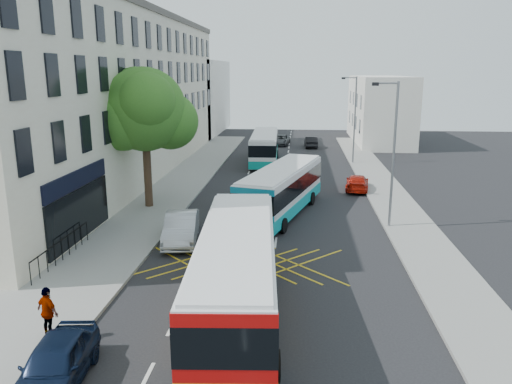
% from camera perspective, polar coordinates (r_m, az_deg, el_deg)
% --- Properties ---
extents(ground, '(120.00, 120.00, 0.00)m').
position_cam_1_polar(ground, '(17.86, 0.83, -15.46)').
color(ground, black).
rests_on(ground, ground).
extents(pavement_left, '(5.00, 70.00, 0.15)m').
position_cam_1_polar(pavement_left, '(33.17, -12.08, -1.66)').
color(pavement_left, gray).
rests_on(pavement_left, ground).
extents(pavement_right, '(3.00, 70.00, 0.15)m').
position_cam_1_polar(pavement_right, '(32.40, 16.15, -2.28)').
color(pavement_right, gray).
rests_on(pavement_right, ground).
extents(terrace_main, '(8.30, 45.00, 13.50)m').
position_cam_1_polar(terrace_main, '(42.83, -16.01, 10.61)').
color(terrace_main, beige).
rests_on(terrace_main, ground).
extents(terrace_far, '(8.00, 20.00, 10.00)m').
position_cam_1_polar(terrace_far, '(72.24, -7.29, 10.70)').
color(terrace_far, silver).
rests_on(terrace_far, ground).
extents(building_right, '(6.00, 18.00, 8.00)m').
position_cam_1_polar(building_right, '(64.50, 13.90, 9.16)').
color(building_right, silver).
rests_on(building_right, ground).
extents(street_tree, '(6.30, 5.70, 8.80)m').
position_cam_1_polar(street_tree, '(32.08, -12.68, 9.09)').
color(street_tree, '#382619').
rests_on(street_tree, pavement_left).
extents(lamp_near, '(1.45, 0.15, 8.00)m').
position_cam_1_polar(lamp_near, '(28.32, 15.30, 4.94)').
color(lamp_near, slate).
rests_on(lamp_near, pavement_right).
extents(lamp_far, '(1.45, 0.15, 8.00)m').
position_cam_1_polar(lamp_far, '(48.00, 11.12, 8.60)').
color(lamp_far, slate).
rests_on(lamp_far, pavement_right).
extents(railings, '(0.08, 5.60, 1.14)m').
position_cam_1_polar(railings, '(24.80, -21.31, -6.04)').
color(railings, black).
rests_on(railings, pavement_left).
extents(bus_near, '(3.45, 11.58, 3.21)m').
position_cam_1_polar(bus_near, '(17.98, -2.20, -9.26)').
color(bus_near, silver).
rests_on(bus_near, ground).
extents(bus_mid, '(5.14, 10.79, 2.96)m').
position_cam_1_polar(bus_mid, '(30.69, 2.97, 0.24)').
color(bus_mid, silver).
rests_on(bus_mid, ground).
extents(bus_far, '(2.81, 10.40, 2.90)m').
position_cam_1_polar(bus_far, '(48.01, 0.97, 5.14)').
color(bus_far, silver).
rests_on(bus_far, ground).
extents(motorbike, '(0.77, 2.02, 1.83)m').
position_cam_1_polar(motorbike, '(16.52, -0.28, -14.65)').
color(motorbike, black).
rests_on(motorbike, ground).
extents(parked_car_blue, '(2.04, 4.21, 1.38)m').
position_cam_1_polar(parked_car_blue, '(15.85, -21.94, -17.77)').
color(parked_car_blue, black).
rests_on(parked_car_blue, ground).
extents(parked_car_silver, '(2.23, 4.79, 1.52)m').
position_cam_1_polar(parked_car_silver, '(26.23, -8.55, -4.06)').
color(parked_car_silver, '#B7BAC0').
rests_on(parked_car_silver, ground).
extents(red_hatchback, '(2.14, 4.17, 1.16)m').
position_cam_1_polar(red_hatchback, '(37.86, 11.48, 1.06)').
color(red_hatchback, '#AC1507').
rests_on(red_hatchback, ground).
extents(distant_car_grey, '(2.37, 4.42, 1.18)m').
position_cam_1_polar(distant_car_grey, '(60.03, 2.83, 5.96)').
color(distant_car_grey, '#404448').
rests_on(distant_car_grey, ground).
extents(distant_car_dark, '(1.55, 3.90, 1.26)m').
position_cam_1_polar(distant_car_dark, '(58.49, 6.29, 5.73)').
color(distant_car_dark, black).
rests_on(distant_car_dark, ground).
extents(pedestrian_far, '(1.09, 0.85, 1.72)m').
position_cam_1_polar(pedestrian_far, '(18.14, -22.69, -12.53)').
color(pedestrian_far, gray).
rests_on(pedestrian_far, pavement_left).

